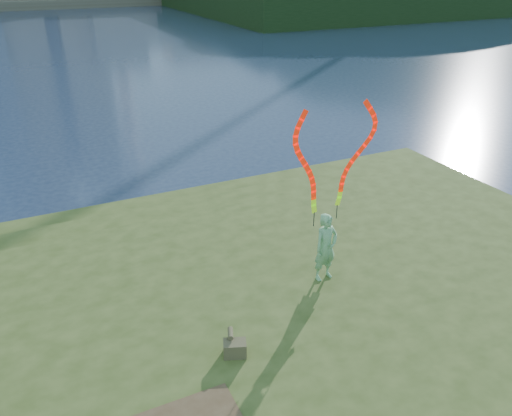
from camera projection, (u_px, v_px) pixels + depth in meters
ground at (222, 343)px, 9.50m from camera, size 320.00×320.00×0.00m
wooded_hill at (425, 3)px, 80.69m from camera, size 78.00×50.00×63.00m
woman_with_ribbons at (327, 212)px, 9.44m from camera, size 1.95×0.44×3.83m
canvas_bag at (235, 347)px, 8.05m from camera, size 0.43×0.49×0.35m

